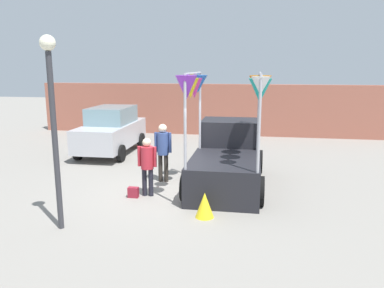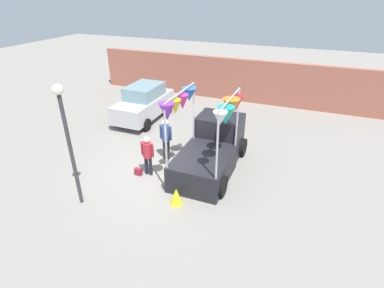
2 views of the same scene
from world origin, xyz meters
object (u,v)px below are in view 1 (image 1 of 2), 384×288
(person_customer, at_px, (147,161))
(handbag, at_px, (133,192))
(folded_kite_bundle_sunflower, at_px, (205,205))
(street_lamp, at_px, (52,107))
(vendor_truck, at_px, (228,152))
(parked_car, at_px, (111,130))
(person_vendor, at_px, (163,147))

(person_customer, distance_m, handbag, 0.92)
(person_customer, distance_m, folded_kite_bundle_sunflower, 2.22)
(person_customer, distance_m, street_lamp, 3.16)
(street_lamp, height_order, folded_kite_bundle_sunflower, street_lamp)
(vendor_truck, bearing_deg, person_customer, -144.94)
(person_customer, relative_size, handbag, 5.72)
(parked_car, bearing_deg, person_vendor, -48.72)
(parked_car, xyz_separation_m, person_vendor, (2.99, -3.41, 0.14))
(person_customer, relative_size, street_lamp, 0.39)
(parked_car, bearing_deg, person_customer, -58.68)
(parked_car, xyz_separation_m, street_lamp, (1.60, -7.08, 1.71))
(vendor_truck, xyz_separation_m, handbag, (-2.41, -1.65, -0.82))
(folded_kite_bundle_sunflower, bearing_deg, vendor_truck, 82.93)
(vendor_truck, bearing_deg, handbag, -145.68)
(vendor_truck, distance_m, handbag, 3.03)
(vendor_truck, xyz_separation_m, person_vendor, (-1.95, -0.12, 0.12))
(person_customer, xyz_separation_m, person_vendor, (0.11, 1.33, 0.12))
(person_customer, height_order, street_lamp, street_lamp)
(vendor_truck, height_order, handbag, vendor_truck)
(handbag, relative_size, folded_kite_bundle_sunflower, 0.47)
(person_vendor, bearing_deg, vendor_truck, 3.45)
(person_vendor, bearing_deg, folded_kite_bundle_sunflower, -57.63)
(parked_car, distance_m, street_lamp, 7.46)
(parked_car, bearing_deg, vendor_truck, -33.64)
(parked_car, relative_size, street_lamp, 0.98)
(vendor_truck, xyz_separation_m, person_customer, (-2.06, -1.45, -0.00))
(vendor_truck, relative_size, handbag, 14.58)
(handbag, bearing_deg, street_lamp, -113.53)
(person_vendor, distance_m, folded_kite_bundle_sunflower, 3.13)
(vendor_truck, distance_m, parked_car, 5.94)
(person_customer, bearing_deg, handbag, -150.26)
(street_lamp, xyz_separation_m, folded_kite_bundle_sunflower, (3.01, 1.12, -2.35))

